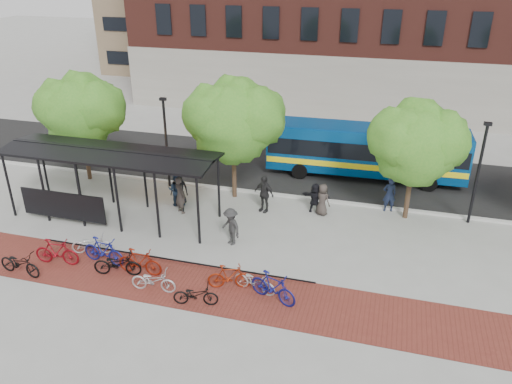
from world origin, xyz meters
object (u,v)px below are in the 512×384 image
(bike_5, at_px, (140,262))
(pedestrian_1, at_px, (180,195))
(tree_c, at_px, (418,141))
(bike_1, at_px, (57,252))
(tree_b, at_px, (235,117))
(lamp_post_right, at_px, (478,171))
(bike_0, at_px, (20,263))
(pedestrian_5, at_px, (315,198))
(pedestrian_7, at_px, (389,194))
(bike_4, at_px, (117,264))
(lamp_post_left, at_px, (166,140))
(bus, at_px, (366,149))
(bike_9, at_px, (230,277))
(bike_8, at_px, (196,295))
(pedestrian_2, at_px, (176,190))
(bike_10, at_px, (255,281))
(pedestrian_0, at_px, (179,188))
(pedestrian_4, at_px, (264,194))
(pedestrian_6, at_px, (323,200))
(bike_2, at_px, (92,244))
(bike_3, at_px, (103,251))
(pedestrian_9, at_px, (231,227))
(tree_a, at_px, (81,108))
(bike_11, at_px, (273,287))
(bus_shelter, at_px, (108,160))
(bike_6, at_px, (153,280))

(bike_5, relative_size, pedestrian_1, 0.98)
(tree_c, distance_m, bike_1, 16.92)
(tree_b, bearing_deg, tree_c, -0.00)
(lamp_post_right, relative_size, bike_0, 2.56)
(pedestrian_5, xyz_separation_m, pedestrian_7, (3.61, 1.15, 0.14))
(bike_4, bearing_deg, lamp_post_left, -0.64)
(bus, distance_m, bike_9, 13.41)
(bike_4, distance_m, bike_8, 3.93)
(pedestrian_2, bearing_deg, tree_c, -178.45)
(pedestrian_1, height_order, pedestrian_2, pedestrian_1)
(bike_10, distance_m, pedestrian_0, 8.56)
(bike_4, relative_size, bike_10, 1.11)
(pedestrian_4, distance_m, pedestrian_6, 2.97)
(tree_b, height_order, pedestrian_4, tree_b)
(bike_8, height_order, pedestrian_6, pedestrian_6)
(bike_2, relative_size, bike_3, 0.89)
(pedestrian_6, relative_size, pedestrian_9, 0.93)
(bike_9, xyz_separation_m, pedestrian_4, (-0.41, 6.75, 0.46))
(bike_1, xyz_separation_m, bike_5, (3.72, 0.29, -0.01))
(tree_a, relative_size, pedestrian_0, 3.33)
(bike_2, relative_size, pedestrian_6, 1.08)
(bike_8, relative_size, pedestrian_9, 0.96)
(pedestrian_2, bearing_deg, pedestrian_9, 135.69)
(bike_4, xyz_separation_m, bike_11, (6.53, 0.06, 0.09))
(bike_10, distance_m, pedestrian_9, 3.76)
(bike_8, bearing_deg, pedestrian_2, 16.36)
(bike_5, bearing_deg, pedestrian_5, -39.39)
(pedestrian_9, bearing_deg, pedestrian_6, 83.82)
(bus_shelter, bearing_deg, tree_b, 36.21)
(bike_10, bearing_deg, bike_4, 107.81)
(lamp_post_right, xyz_separation_m, pedestrian_2, (-14.59, -2.14, -1.86))
(bike_4, relative_size, bike_9, 1.13)
(tree_b, bearing_deg, lamp_post_left, 176.50)
(bike_9, height_order, pedestrian_6, pedestrian_6)
(bike_9, bearing_deg, tree_c, -56.08)
(bike_3, xyz_separation_m, bike_9, (5.69, -0.21, -0.08))
(tree_c, height_order, pedestrian_1, tree_c)
(bike_2, bearing_deg, pedestrian_2, -33.62)
(tree_a, height_order, lamp_post_right, tree_a)
(tree_c, height_order, pedestrian_0, tree_c)
(bike_4, distance_m, pedestrian_5, 10.31)
(pedestrian_7, bearing_deg, tree_c, 137.58)
(bike_4, relative_size, bike_6, 1.09)
(tree_b, distance_m, bike_0, 12.04)
(bus, relative_size, pedestrian_0, 6.17)
(tree_b, bearing_deg, bike_10, -67.49)
(lamp_post_right, bearing_deg, pedestrian_4, -171.20)
(bike_1, distance_m, pedestrian_4, 10.10)
(bike_10, xyz_separation_m, bike_11, (0.82, -0.38, 0.14))
(bike_2, height_order, pedestrian_2, pedestrian_2)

